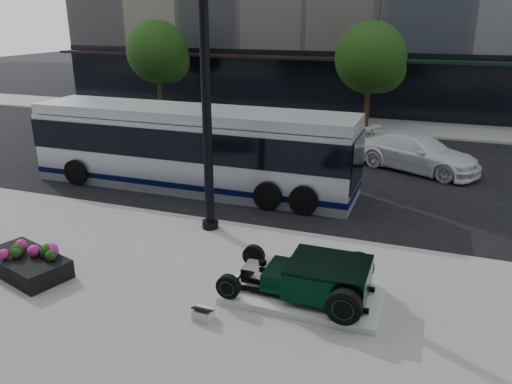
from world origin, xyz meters
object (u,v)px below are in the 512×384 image
(hot_rod, at_px, (318,277))
(flower_planter, at_px, (26,263))
(transit_bus, at_px, (192,148))
(white_sedan, at_px, (417,153))
(lamppost, at_px, (206,90))

(hot_rod, xyz_separation_m, flower_planter, (-6.93, -1.19, -0.31))
(flower_planter, bearing_deg, transit_bus, 84.95)
(flower_planter, xyz_separation_m, white_sedan, (8.35, 12.60, 0.35))
(lamppost, bearing_deg, hot_rod, -35.92)
(flower_planter, height_order, transit_bus, transit_bus)
(lamppost, height_order, transit_bus, lamppost)
(hot_rod, distance_m, white_sedan, 11.50)
(hot_rod, distance_m, lamppost, 5.93)
(flower_planter, distance_m, white_sedan, 15.12)
(hot_rod, relative_size, flower_planter, 1.29)
(transit_bus, distance_m, white_sedan, 9.21)
(lamppost, xyz_separation_m, transit_bus, (-2.36, 3.56, -2.67))
(transit_bus, bearing_deg, flower_planter, -95.05)
(flower_planter, bearing_deg, white_sedan, 56.48)
(lamppost, xyz_separation_m, white_sedan, (5.32, 8.58, -3.42))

